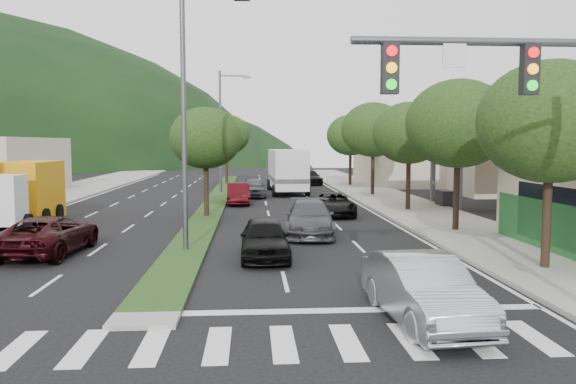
{
  "coord_description": "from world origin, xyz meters",
  "views": [
    {
      "loc": [
        2.51,
        -13.33,
        4.16
      ],
      "look_at": [
        4.28,
        13.75,
        1.78
      ],
      "focal_mm": 35.0,
      "sensor_mm": 36.0,
      "label": 1
    }
  ],
  "objects": [
    {
      "name": "median",
      "position": [
        0.0,
        28.0,
        0.06
      ],
      "size": [
        1.6,
        56.0,
        0.12
      ],
      "primitive_type": "cube",
      "color": "#1B3513",
      "rests_on": "ground"
    },
    {
      "name": "crosswalk",
      "position": [
        0.0,
        -2.0,
        0.01
      ],
      "size": [
        19.0,
        2.2,
        0.01
      ],
      "primitive_type": "cube",
      "color": "silver",
      "rests_on": "ground"
    },
    {
      "name": "tree_med_near",
      "position": [
        0.0,
        18.0,
        4.43
      ],
      "size": [
        4.0,
        4.0,
        6.02
      ],
      "color": "black",
      "rests_on": "median"
    },
    {
      "name": "suv_maroon",
      "position": [
        -5.09,
        8.0,
        0.73
      ],
      "size": [
        2.81,
        5.41,
        1.46
      ],
      "primitive_type": "imported",
      "rotation": [
        0.0,
        0.0,
        3.07
      ],
      "color": "black",
      "rests_on": "ground"
    },
    {
      "name": "sidewalk_left",
      "position": [
        -13.0,
        25.0,
        0.07
      ],
      "size": [
        6.0,
        90.0,
        0.15
      ],
      "primitive_type": "cube",
      "color": "gray",
      "rests_on": "ground"
    },
    {
      "name": "traffic_signal",
      "position": [
        9.03,
        -1.54,
        4.65
      ],
      "size": [
        6.12,
        0.4,
        7.0
      ],
      "color": "#47494C",
      "rests_on": "ground"
    },
    {
      "name": "car_queue_f",
      "position": [
        8.35,
        42.59,
        0.71
      ],
      "size": [
        2.4,
        5.03,
        1.41
      ],
      "primitive_type": "imported",
      "rotation": [
        0.0,
        0.0,
        0.09
      ],
      "color": "black",
      "rests_on": "ground"
    },
    {
      "name": "car_queue_a",
      "position": [
        2.98,
        6.68,
        0.73
      ],
      "size": [
        1.76,
        4.31,
        1.46
      ],
      "primitive_type": "imported",
      "rotation": [
        0.0,
        0.0,
        0.01
      ],
      "color": "black",
      "rests_on": "ground"
    },
    {
      "name": "bldg_right_far",
      "position": [
        19.5,
        44.0,
        2.6
      ],
      "size": [
        10.0,
        16.0,
        5.2
      ],
      "primitive_type": "cube",
      "color": "beige",
      "rests_on": "ground"
    },
    {
      "name": "tree_r_d",
      "position": [
        12.0,
        30.0,
        5.18
      ],
      "size": [
        5.0,
        5.0,
        7.17
      ],
      "color": "black",
      "rests_on": "sidewalk_right"
    },
    {
      "name": "tree_r_e",
      "position": [
        12.0,
        40.0,
        4.89
      ],
      "size": [
        4.6,
        4.6,
        6.71
      ],
      "color": "black",
      "rests_on": "sidewalk_right"
    },
    {
      "name": "box_truck",
      "position": [
        -9.0,
        15.69,
        1.52
      ],
      "size": [
        2.61,
        6.53,
        3.21
      ],
      "rotation": [
        0.0,
        0.0,
        3.13
      ],
      "color": "silver",
      "rests_on": "ground"
    },
    {
      "name": "car_queue_b",
      "position": [
        5.13,
        11.68,
        0.77
      ],
      "size": [
        2.59,
        5.45,
        1.53
      ],
      "primitive_type": "imported",
      "rotation": [
        0.0,
        0.0,
        -0.09
      ],
      "color": "#424247",
      "rests_on": "ground"
    },
    {
      "name": "tree_r_b",
      "position": [
        12.0,
        12.0,
        5.04
      ],
      "size": [
        4.8,
        4.8,
        6.94
      ],
      "color": "black",
      "rests_on": "sidewalk_right"
    },
    {
      "name": "sidewalk_right",
      "position": [
        12.5,
        25.0,
        0.07
      ],
      "size": [
        5.0,
        90.0,
        0.15
      ],
      "primitive_type": "cube",
      "color": "gray",
      "rests_on": "ground"
    },
    {
      "name": "ground",
      "position": [
        0.0,
        0.0,
        0.0
      ],
      "size": [
        160.0,
        160.0,
        0.0
      ],
      "primitive_type": "plane",
      "color": "black",
      "rests_on": "ground"
    },
    {
      "name": "gas_canopy",
      "position": [
        19.0,
        22.0,
        4.65
      ],
      "size": [
        12.2,
        8.2,
        5.25
      ],
      "color": "silver",
      "rests_on": "ground"
    },
    {
      "name": "car_queue_c",
      "position": [
        1.61,
        24.81,
        0.71
      ],
      "size": [
        1.68,
        4.38,
        1.42
      ],
      "primitive_type": "imported",
      "rotation": [
        0.0,
        0.0,
        0.04
      ],
      "color": "#4D0C12",
      "rests_on": "ground"
    },
    {
      "name": "tree_r_c",
      "position": [
        12.0,
        20.0,
        4.75
      ],
      "size": [
        4.4,
        4.4,
        6.48
      ],
      "color": "black",
      "rests_on": "sidewalk_right"
    },
    {
      "name": "motorhome",
      "position": [
        5.5,
        33.5,
        1.91
      ],
      "size": [
        3.19,
        9.41,
        3.58
      ],
      "rotation": [
        0.0,
        0.0,
        0.03
      ],
      "color": "silver",
      "rests_on": "ground"
    },
    {
      "name": "tree_med_far",
      "position": [
        0.0,
        44.0,
        5.01
      ],
      "size": [
        4.8,
        4.8,
        6.94
      ],
      "color": "black",
      "rests_on": "median"
    },
    {
      "name": "sedan_silver",
      "position": [
        6.47,
        -0.81,
        0.78
      ],
      "size": [
        2.03,
        4.83,
        1.55
      ],
      "primitive_type": "imported",
      "rotation": [
        0.0,
        0.0,
        0.08
      ],
      "color": "#B0B3B8",
      "rests_on": "ground"
    },
    {
      "name": "streetlight_mid",
      "position": [
        0.21,
        33.0,
        5.58
      ],
      "size": [
        2.6,
        0.25,
        10.0
      ],
      "color": "#47494C",
      "rests_on": "ground"
    },
    {
      "name": "car_queue_d",
      "position": [
        7.22,
        18.4,
        0.65
      ],
      "size": [
        2.24,
        4.73,
        1.3
      ],
      "primitive_type": "imported",
      "rotation": [
        0.0,
        0.0,
        -0.02
      ],
      "color": "black",
      "rests_on": "ground"
    },
    {
      "name": "tree_r_a",
      "position": [
        12.0,
        4.0,
        4.82
      ],
      "size": [
        4.6,
        4.6,
        6.63
      ],
      "color": "black",
      "rests_on": "sidewalk_right"
    },
    {
      "name": "car_queue_e",
      "position": [
        2.68,
        29.81,
        0.74
      ],
      "size": [
        1.96,
        4.42,
        1.48
      ],
      "primitive_type": "imported",
      "rotation": [
        0.0,
        0.0,
        0.05
      ],
      "color": "#4D4E52",
      "rests_on": "ground"
    },
    {
      "name": "streetlight_near",
      "position": [
        0.21,
        8.0,
        5.58
      ],
      "size": [
        2.6,
        0.25,
        10.0
      ],
      "color": "#47494C",
      "rests_on": "ground"
    }
  ]
}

